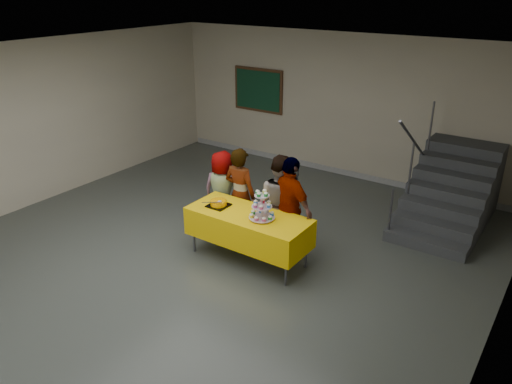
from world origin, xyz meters
TOP-DOWN VIEW (x-y plane):
  - room_shell at (0.00, 0.02)m, footprint 10.00×10.04m
  - bake_table at (0.57, 0.88)m, footprint 1.88×0.78m
  - cupcake_stand at (0.83, 0.85)m, footprint 0.38×0.38m
  - bear_cake at (0.04, 0.85)m, footprint 0.32×0.36m
  - schoolchild_a at (-0.39, 1.48)m, footprint 0.76×0.59m
  - schoolchild_b at (0.05, 1.39)m, footprint 0.57×0.37m
  - schoolchild_c at (0.74, 1.51)m, footprint 0.85×0.73m
  - schoolchild_d at (0.98, 1.40)m, footprint 1.00×0.67m
  - staircase at (2.70, 4.13)m, footprint 1.30×2.40m
  - noticeboard at (-2.04, 4.96)m, footprint 1.30×0.05m

SIDE VIEW (x-z plane):
  - staircase at x=2.70m, z-range -0.53..1.51m
  - bake_table at x=0.57m, z-range 0.17..0.94m
  - schoolchild_a at x=-0.39m, z-range 0.00..1.38m
  - schoolchild_c at x=0.74m, z-range 0.00..1.54m
  - schoolchild_b at x=0.05m, z-range 0.00..1.55m
  - schoolchild_d at x=0.98m, z-range 0.00..1.58m
  - bear_cake at x=0.04m, z-range 0.77..0.89m
  - cupcake_stand at x=0.83m, z-range 0.72..1.16m
  - noticeboard at x=-2.04m, z-range 1.10..2.10m
  - room_shell at x=0.00m, z-range 0.62..3.64m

